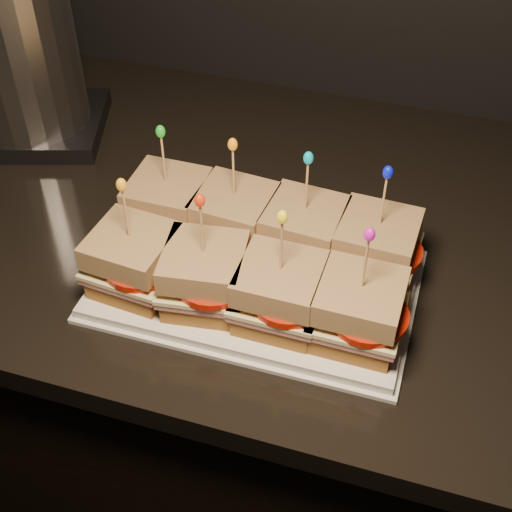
% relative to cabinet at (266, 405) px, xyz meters
% --- Properties ---
extents(cabinet, '(2.48, 0.67, 0.86)m').
position_rel_cabinet_xyz_m(cabinet, '(0.00, 0.00, 0.00)').
color(cabinet, black).
rests_on(cabinet, ground).
extents(granite_slab, '(2.52, 0.71, 0.04)m').
position_rel_cabinet_xyz_m(granite_slab, '(0.00, 0.00, 0.45)').
color(granite_slab, black).
rests_on(granite_slab, cabinet).
extents(platter, '(0.39, 0.24, 0.02)m').
position_rel_cabinet_xyz_m(platter, '(0.02, -0.15, 0.47)').
color(platter, white).
rests_on(platter, granite_slab).
extents(platter_rim, '(0.40, 0.25, 0.01)m').
position_rel_cabinet_xyz_m(platter_rim, '(0.02, -0.15, 0.47)').
color(platter_rim, white).
rests_on(platter_rim, granite_slab).
extents(sandwich_0_bread_bot, '(0.09, 0.09, 0.03)m').
position_rel_cabinet_xyz_m(sandwich_0_bread_bot, '(-0.11, -0.09, 0.50)').
color(sandwich_0_bread_bot, brown).
rests_on(sandwich_0_bread_bot, platter).
extents(sandwich_0_ham, '(0.10, 0.10, 0.01)m').
position_rel_cabinet_xyz_m(sandwich_0_ham, '(-0.11, -0.09, 0.51)').
color(sandwich_0_ham, '#B46063').
rests_on(sandwich_0_ham, sandwich_0_bread_bot).
extents(sandwich_0_cheese, '(0.10, 0.10, 0.01)m').
position_rel_cabinet_xyz_m(sandwich_0_cheese, '(-0.11, -0.09, 0.52)').
color(sandwich_0_cheese, beige).
rests_on(sandwich_0_cheese, sandwich_0_ham).
extents(sandwich_0_tomato, '(0.09, 0.09, 0.01)m').
position_rel_cabinet_xyz_m(sandwich_0_tomato, '(-0.10, -0.10, 0.53)').
color(sandwich_0_tomato, red).
rests_on(sandwich_0_tomato, sandwich_0_cheese).
extents(sandwich_0_bread_top, '(0.09, 0.09, 0.03)m').
position_rel_cabinet_xyz_m(sandwich_0_bread_top, '(-0.11, -0.09, 0.55)').
color(sandwich_0_bread_top, brown).
rests_on(sandwich_0_bread_top, sandwich_0_tomato).
extents(sandwich_0_pick, '(0.00, 0.00, 0.09)m').
position_rel_cabinet_xyz_m(sandwich_0_pick, '(-0.11, -0.09, 0.59)').
color(sandwich_0_pick, tan).
rests_on(sandwich_0_pick, sandwich_0_bread_top).
extents(sandwich_0_frill, '(0.01, 0.01, 0.02)m').
position_rel_cabinet_xyz_m(sandwich_0_frill, '(-0.11, -0.09, 0.64)').
color(sandwich_0_frill, green).
rests_on(sandwich_0_frill, sandwich_0_pick).
extents(sandwich_1_bread_bot, '(0.10, 0.10, 0.03)m').
position_rel_cabinet_xyz_m(sandwich_1_bread_bot, '(-0.02, -0.09, 0.50)').
color(sandwich_1_bread_bot, brown).
rests_on(sandwich_1_bread_bot, platter).
extents(sandwich_1_ham, '(0.11, 0.11, 0.01)m').
position_rel_cabinet_xyz_m(sandwich_1_ham, '(-0.02, -0.09, 0.51)').
color(sandwich_1_ham, '#B46063').
rests_on(sandwich_1_ham, sandwich_1_bread_bot).
extents(sandwich_1_cheese, '(0.11, 0.11, 0.01)m').
position_rel_cabinet_xyz_m(sandwich_1_cheese, '(-0.02, -0.09, 0.52)').
color(sandwich_1_cheese, beige).
rests_on(sandwich_1_cheese, sandwich_1_ham).
extents(sandwich_1_tomato, '(0.09, 0.09, 0.01)m').
position_rel_cabinet_xyz_m(sandwich_1_tomato, '(-0.01, -0.10, 0.53)').
color(sandwich_1_tomato, red).
rests_on(sandwich_1_tomato, sandwich_1_cheese).
extents(sandwich_1_bread_top, '(0.10, 0.10, 0.03)m').
position_rel_cabinet_xyz_m(sandwich_1_bread_top, '(-0.02, -0.09, 0.55)').
color(sandwich_1_bread_top, brown).
rests_on(sandwich_1_bread_top, sandwich_1_tomato).
extents(sandwich_1_pick, '(0.00, 0.00, 0.09)m').
position_rel_cabinet_xyz_m(sandwich_1_pick, '(-0.02, -0.09, 0.59)').
color(sandwich_1_pick, tan).
rests_on(sandwich_1_pick, sandwich_1_bread_top).
extents(sandwich_1_frill, '(0.01, 0.01, 0.02)m').
position_rel_cabinet_xyz_m(sandwich_1_frill, '(-0.02, -0.09, 0.64)').
color(sandwich_1_frill, orange).
rests_on(sandwich_1_frill, sandwich_1_pick).
extents(sandwich_2_bread_bot, '(0.10, 0.10, 0.03)m').
position_rel_cabinet_xyz_m(sandwich_2_bread_bot, '(0.07, -0.09, 0.50)').
color(sandwich_2_bread_bot, brown).
rests_on(sandwich_2_bread_bot, platter).
extents(sandwich_2_ham, '(0.11, 0.10, 0.01)m').
position_rel_cabinet_xyz_m(sandwich_2_ham, '(0.07, -0.09, 0.51)').
color(sandwich_2_ham, '#B46063').
rests_on(sandwich_2_ham, sandwich_2_bread_bot).
extents(sandwich_2_cheese, '(0.11, 0.11, 0.01)m').
position_rel_cabinet_xyz_m(sandwich_2_cheese, '(0.07, -0.09, 0.52)').
color(sandwich_2_cheese, beige).
rests_on(sandwich_2_cheese, sandwich_2_ham).
extents(sandwich_2_tomato, '(0.09, 0.09, 0.01)m').
position_rel_cabinet_xyz_m(sandwich_2_tomato, '(0.08, -0.10, 0.53)').
color(sandwich_2_tomato, red).
rests_on(sandwich_2_tomato, sandwich_2_cheese).
extents(sandwich_2_bread_top, '(0.10, 0.10, 0.03)m').
position_rel_cabinet_xyz_m(sandwich_2_bread_top, '(0.07, -0.09, 0.55)').
color(sandwich_2_bread_top, brown).
rests_on(sandwich_2_bread_top, sandwich_2_tomato).
extents(sandwich_2_pick, '(0.00, 0.00, 0.09)m').
position_rel_cabinet_xyz_m(sandwich_2_pick, '(0.07, -0.09, 0.59)').
color(sandwich_2_pick, tan).
rests_on(sandwich_2_pick, sandwich_2_bread_top).
extents(sandwich_2_frill, '(0.01, 0.01, 0.02)m').
position_rel_cabinet_xyz_m(sandwich_2_frill, '(0.07, -0.09, 0.64)').
color(sandwich_2_frill, '#05A5C3').
rests_on(sandwich_2_frill, sandwich_2_pick).
extents(sandwich_3_bread_bot, '(0.10, 0.10, 0.03)m').
position_rel_cabinet_xyz_m(sandwich_3_bread_bot, '(0.16, -0.09, 0.50)').
color(sandwich_3_bread_bot, brown).
rests_on(sandwich_3_bread_bot, platter).
extents(sandwich_3_ham, '(0.10, 0.10, 0.01)m').
position_rel_cabinet_xyz_m(sandwich_3_ham, '(0.16, -0.09, 0.51)').
color(sandwich_3_ham, '#B46063').
rests_on(sandwich_3_ham, sandwich_3_bread_bot).
extents(sandwich_3_cheese, '(0.11, 0.10, 0.01)m').
position_rel_cabinet_xyz_m(sandwich_3_cheese, '(0.16, -0.09, 0.52)').
color(sandwich_3_cheese, beige).
rests_on(sandwich_3_cheese, sandwich_3_ham).
extents(sandwich_3_tomato, '(0.09, 0.09, 0.01)m').
position_rel_cabinet_xyz_m(sandwich_3_tomato, '(0.17, -0.10, 0.53)').
color(sandwich_3_tomato, red).
rests_on(sandwich_3_tomato, sandwich_3_cheese).
extents(sandwich_3_bread_top, '(0.10, 0.10, 0.03)m').
position_rel_cabinet_xyz_m(sandwich_3_bread_top, '(0.16, -0.09, 0.55)').
color(sandwich_3_bread_top, brown).
rests_on(sandwich_3_bread_top, sandwich_3_tomato).
extents(sandwich_3_pick, '(0.00, 0.00, 0.09)m').
position_rel_cabinet_xyz_m(sandwich_3_pick, '(0.16, -0.09, 0.59)').
color(sandwich_3_pick, tan).
rests_on(sandwich_3_pick, sandwich_3_bread_top).
extents(sandwich_3_frill, '(0.01, 0.01, 0.02)m').
position_rel_cabinet_xyz_m(sandwich_3_frill, '(0.16, -0.09, 0.64)').
color(sandwich_3_frill, '#0A15E4').
rests_on(sandwich_3_frill, sandwich_3_pick).
extents(sandwich_4_bread_bot, '(0.10, 0.10, 0.03)m').
position_rel_cabinet_xyz_m(sandwich_4_bread_bot, '(-0.11, -0.20, 0.50)').
color(sandwich_4_bread_bot, brown).
rests_on(sandwich_4_bread_bot, platter).
extents(sandwich_4_ham, '(0.11, 0.11, 0.01)m').
position_rel_cabinet_xyz_m(sandwich_4_ham, '(-0.11, -0.20, 0.51)').
color(sandwich_4_ham, '#B46063').
rests_on(sandwich_4_ham, sandwich_4_bread_bot).
extents(sandwich_4_cheese, '(0.11, 0.11, 0.01)m').
position_rel_cabinet_xyz_m(sandwich_4_cheese, '(-0.11, -0.20, 0.52)').
color(sandwich_4_cheese, beige).
rests_on(sandwich_4_cheese, sandwich_4_ham).
extents(sandwich_4_tomato, '(0.09, 0.09, 0.01)m').
position_rel_cabinet_xyz_m(sandwich_4_tomato, '(-0.10, -0.21, 0.53)').
color(sandwich_4_tomato, red).
rests_on(sandwich_4_tomato, sandwich_4_cheese).
extents(sandwich_4_bread_top, '(0.10, 0.10, 0.03)m').
position_rel_cabinet_xyz_m(sandwich_4_bread_top, '(-0.11, -0.20, 0.55)').
color(sandwich_4_bread_top, brown).
rests_on(sandwich_4_bread_top, sandwich_4_tomato).
extents(sandwich_4_pick, '(0.00, 0.00, 0.09)m').
position_rel_cabinet_xyz_m(sandwich_4_pick, '(-0.11, -0.20, 0.59)').
color(sandwich_4_pick, tan).
rests_on(sandwich_4_pick, sandwich_4_bread_top).
extents(sandwich_4_frill, '(0.01, 0.01, 0.02)m').
position_rel_cabinet_xyz_m(sandwich_4_frill, '(-0.11, -0.20, 0.64)').
color(sandwich_4_frill, orange).
rests_on(sandwich_4_frill, sandwich_4_pick).
extents(sandwich_5_bread_bot, '(0.10, 0.10, 0.03)m').
position_rel_cabinet_xyz_m(sandwich_5_bread_bot, '(-0.02, -0.20, 0.50)').
color(sandwich_5_bread_bot, brown).
rests_on(sandwich_5_bread_bot, platter).
extents(sandwich_5_ham, '(0.11, 0.11, 0.01)m').
position_rel_cabinet_xyz_m(sandwich_5_ham, '(-0.02, -0.20, 0.51)').
color(sandwich_5_ham, '#B46063').
rests_on(sandwich_5_ham, sandwich_5_bread_bot).
extents(sandwich_5_cheese, '(0.11, 0.11, 0.01)m').
position_rel_cabinet_xyz_m(sandwich_5_cheese, '(-0.02, -0.20, 0.52)').
color(sandwich_5_cheese, beige).
rests_on(sandwich_5_cheese, sandwich_5_ham).
extents(sandwich_5_tomato, '(0.09, 0.09, 0.01)m').
position_rel_cabinet_xyz_m(sandwich_5_tomato, '(-0.01, -0.21, 0.53)').
color(sandwich_5_tomato, red).
rests_on(sandwich_5_tomato, sandwich_5_cheese).
extents(sandwich_5_bread_top, '(0.10, 0.10, 0.03)m').
position_rel_cabinet_xyz_m(sandwich_5_bread_top, '(-0.02, -0.20, 0.55)').
color(sandwich_5_bread_top, brown).
rests_on(sandwich_5_bread_top, sandwich_5_tomato).
extents(sandwich_5_pick, '(0.00, 0.00, 0.09)m').
position_rel_cabinet_xyz_m(sandwich_5_pick, '(-0.02, -0.20, 0.59)').
color(sandwich_5_pick, tan).
rests_on(sandwich_5_pick, sandwich_5_bread_top).
extents(sandwich_5_frill, '(0.01, 0.01, 0.02)m').
position_rel_cabinet_xyz_m(sandwich_5_frill, '(-0.02, -0.20, 0.64)').
color(sandwich_5_frill, red).
rests_on(sandwich_5_frill, sandwich_5_pick).
extents(sandwich_6_bread_bot, '(0.09, 0.09, 0.03)m').
position_rel_cabinet_xyz_m(sandwich_6_bread_bot, '(0.07, -0.20, 0.50)').
color(sandwich_6_bread_bot, brown).
rests_on(sandwich_6_bread_bot, platter).
extents(sandwich_6_ham, '(0.10, 0.10, 0.01)m').
position_rel_cabinet_xyz_m(sandwich_6_ham, '(0.07, -0.20, 0.51)').
color(sandwich_6_ham, '#B46063').
rests_on(sandwich_6_ham, sandwich_6_bread_bot).
extents(sandwich_6_cheese, '(0.10, 0.10, 0.01)m').
position_rel_cabinet_xyz_m(sandwich_6_cheese, '(0.07, -0.20, 0.52)').
color(sandwich_6_cheese, beige).
rests_on(sandwich_6_cheese, sandwich_6_ham).
extents(sandwich_6_tomato, '(0.09, 0.09, 0.01)m').
position_rel_cabinet_xyz_m(sandwich_6_tomato, '(0.08, -0.21, 0.53)').
color(sandwich_6_tomato, red).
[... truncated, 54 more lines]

